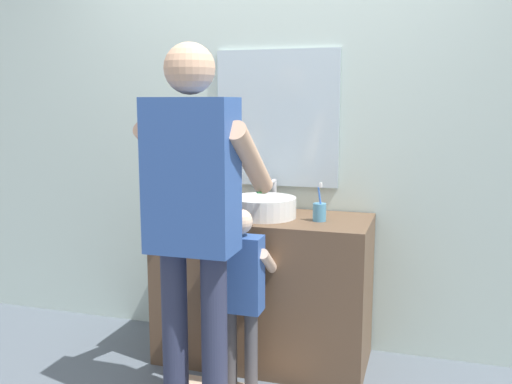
{
  "coord_description": "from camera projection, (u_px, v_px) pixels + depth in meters",
  "views": [
    {
      "loc": [
        0.85,
        -2.61,
        1.45
      ],
      "look_at": [
        0.0,
        0.15,
        0.99
      ],
      "focal_mm": 39.39,
      "sensor_mm": 36.0,
      "label": 1
    }
  ],
  "objects": [
    {
      "name": "back_wall",
      "position": [
        279.0,
        119.0,
        3.31
      ],
      "size": [
        4.4,
        0.1,
        2.7
      ],
      "color": "silver",
      "rests_on": "ground"
    },
    {
      "name": "sink_basin",
      "position": [
        263.0,
        207.0,
        3.07
      ],
      "size": [
        0.36,
        0.36,
        0.11
      ],
      "color": "silver",
      "rests_on": "vanity_cabinet"
    },
    {
      "name": "ground_plane",
      "position": [
        248.0,
        382.0,
        2.94
      ],
      "size": [
        14.0,
        14.0,
        0.0
      ],
      "primitive_type": "plane",
      "color": "slate"
    },
    {
      "name": "toothbrush_cup",
      "position": [
        320.0,
        212.0,
        2.96
      ],
      "size": [
        0.07,
        0.07,
        0.21
      ],
      "color": "#4C8EB2",
      "rests_on": "vanity_cabinet"
    },
    {
      "name": "soap_bottle",
      "position": [
        205.0,
        201.0,
        3.2
      ],
      "size": [
        0.06,
        0.06,
        0.16
      ],
      "color": "#B27FC6",
      "rests_on": "vanity_cabinet"
    },
    {
      "name": "child_toddler",
      "position": [
        241.0,
        284.0,
        2.76
      ],
      "size": [
        0.29,
        0.29,
        0.95
      ],
      "color": "#47474C",
      "rests_on": "ground"
    },
    {
      "name": "faucet",
      "position": [
        274.0,
        196.0,
        3.27
      ],
      "size": [
        0.18,
        0.14,
        0.18
      ],
      "color": "#B7BABF",
      "rests_on": "vanity_cabinet"
    },
    {
      "name": "adult_parent",
      "position": [
        193.0,
        199.0,
        2.5
      ],
      "size": [
        0.53,
        0.56,
        1.71
      ],
      "color": "#2D334C",
      "rests_on": "ground"
    },
    {
      "name": "vanity_cabinet",
      "position": [
        264.0,
        288.0,
        3.16
      ],
      "size": [
        1.16,
        0.54,
        0.83
      ],
      "primitive_type": "cube",
      "color": "brown",
      "rests_on": "ground"
    }
  ]
}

